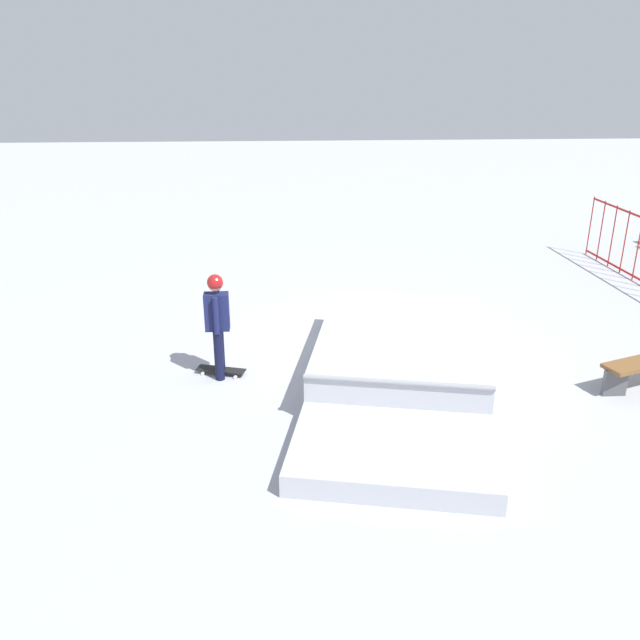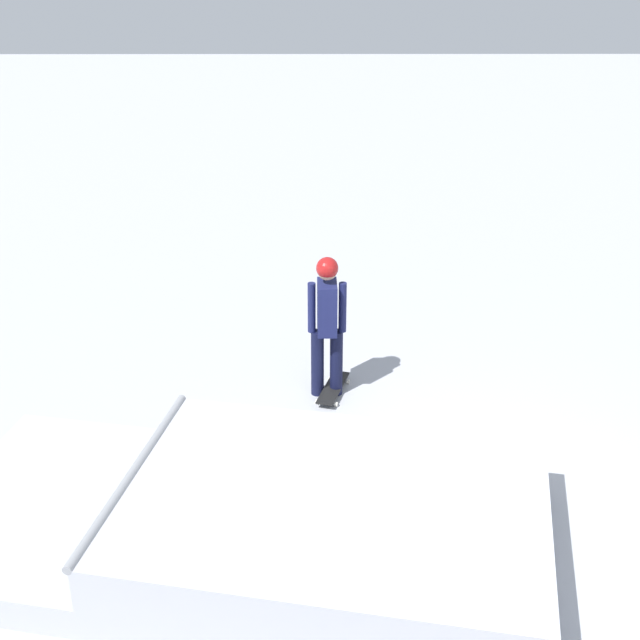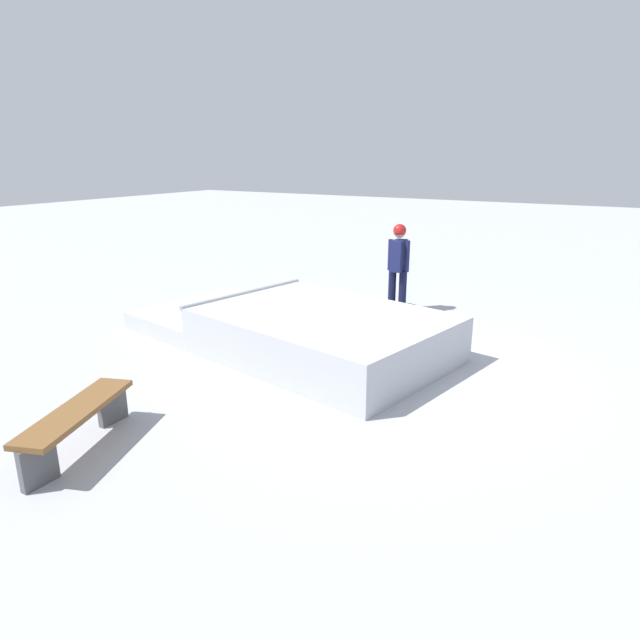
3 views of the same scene
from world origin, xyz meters
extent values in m
plane|color=#A8AAB2|center=(0.00, 0.00, 0.00)|extent=(60.00, 60.00, 0.00)
cube|color=#B0B3BB|center=(0.96, 0.24, 0.35)|extent=(4.04, 3.25, 0.70)
cube|color=#B0B3BB|center=(3.61, -0.29, 0.15)|extent=(2.27, 2.90, 0.30)
cylinder|color=gray|center=(2.72, -0.11, 0.70)|extent=(0.58, 2.57, 0.08)
cylinder|color=black|center=(1.09, -2.69, 0.41)|extent=(0.15, 0.15, 0.82)
cylinder|color=black|center=(0.87, -2.69, 0.41)|extent=(0.15, 0.15, 0.82)
cube|color=#191E4C|center=(0.98, -2.69, 1.12)|extent=(0.23, 0.38, 0.60)
cylinder|color=#191E4C|center=(1.16, -2.69, 1.12)|extent=(0.09, 0.09, 0.60)
cylinder|color=#191E4C|center=(0.81, -2.69, 1.12)|extent=(0.09, 0.09, 0.60)
sphere|color=tan|center=(0.98, -2.69, 1.57)|extent=(0.22, 0.22, 0.22)
sphere|color=#A51919|center=(0.98, -2.69, 1.60)|extent=(0.25, 0.25, 0.25)
cube|color=black|center=(0.91, -2.69, 0.08)|extent=(0.41, 0.82, 0.02)
cylinder|color=silver|center=(0.94, -2.99, 0.03)|extent=(0.04, 0.06, 0.06)
cylinder|color=silver|center=(0.72, -2.92, 0.03)|extent=(0.04, 0.06, 0.06)
cylinder|color=silver|center=(1.10, -2.45, 0.03)|extent=(0.04, 0.06, 0.06)
cylinder|color=silver|center=(0.88, -2.38, 0.03)|extent=(0.04, 0.06, 0.06)
camera|label=1|loc=(10.78, -1.62, 4.88)|focal=37.57mm
camera|label=2|loc=(1.09, 6.22, 5.16)|focal=48.55mm
camera|label=3|loc=(-3.07, 7.16, 3.00)|focal=31.01mm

